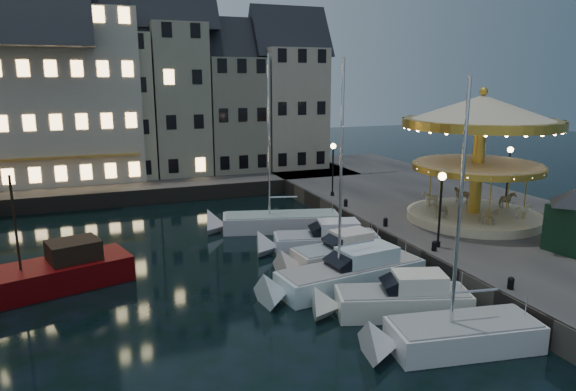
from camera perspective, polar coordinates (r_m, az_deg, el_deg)
name	(u,v)px	position (r m, az deg, el deg)	size (l,w,h in m)	color
ground	(326,294)	(25.74, 4.27, -10.89)	(160.00, 160.00, 0.00)	black
quay_east	(474,223)	(37.66, 20.01, -2.87)	(16.00, 56.00, 1.30)	#474442
quay_north	(123,185)	(50.31, -17.91, 1.11)	(44.00, 12.00, 1.30)	#474442
quaywall_e	(373,235)	(33.14, 9.38, -4.35)	(0.15, 44.00, 1.30)	#47423A
quaywall_n	(152,197)	(44.58, -14.92, -0.15)	(48.00, 0.15, 1.30)	#47423A
streetlamp_b	(441,199)	(28.91, 16.62, -0.35)	(0.44, 0.44, 4.17)	black
streetlamp_c	(333,162)	(40.26, 5.02, 3.75)	(0.44, 0.44, 4.17)	black
streetlamp_d	(509,166)	(41.41, 23.34, 3.00)	(0.44, 0.44, 4.17)	black
bollard_a	(511,282)	(24.90, 23.52, -8.84)	(0.30, 0.30, 0.57)	black
bollard_b	(434,245)	(28.81, 15.95, -5.34)	(0.30, 0.30, 0.57)	black
bollard_c	(386,222)	(32.76, 10.78, -2.87)	(0.30, 0.30, 0.57)	black
bollard_d	(346,202)	(37.39, 6.43, -0.76)	(0.30, 0.30, 0.57)	black
townhouse_nb	(45,102)	(51.53, -25.43, 9.33)	(6.16, 8.00, 13.80)	gray
townhouse_nc	(115,96)	(51.39, -18.66, 10.44)	(6.82, 8.00, 14.80)	tan
townhouse_nd	(177,90)	(51.93, -12.24, 11.39)	(5.50, 8.00, 15.80)	gray
townhouse_ne	(232,105)	(53.07, -6.25, 10.00)	(6.16, 8.00, 12.80)	gray
townhouse_nf	(288,99)	(54.87, -0.03, 10.69)	(6.82, 8.00, 13.80)	#A89C87
hotel_corner	(43,85)	(51.48, -25.54, 11.00)	(17.60, 9.00, 16.80)	beige
motorboat_a	(450,337)	(21.65, 17.58, -14.75)	(7.00, 3.22, 11.55)	silver
motorboat_b	(393,301)	(23.87, 11.62, -11.44)	(6.93, 3.78, 2.15)	silver
motorboat_c	(345,275)	(26.33, 6.34, -8.78)	(8.94, 3.37, 11.81)	silver
motorboat_d	(335,256)	(29.10, 5.22, -6.70)	(6.61, 2.65, 2.15)	beige
motorboat_e	(319,242)	(31.40, 3.50, -5.19)	(7.36, 3.68, 2.15)	silver
motorboat_f	(273,223)	(35.88, -1.70, -3.04)	(9.15, 4.42, 12.15)	silver
red_fishing_boat	(48,276)	(28.65, -25.08, -8.08)	(8.72, 5.06, 6.18)	#5A0406
carousel	(480,134)	(34.76, 20.58, 6.39)	(9.76, 9.76, 8.54)	beige
ticket_kiosk	(575,209)	(31.03, 29.31, -1.28)	(3.39, 3.39, 3.97)	black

